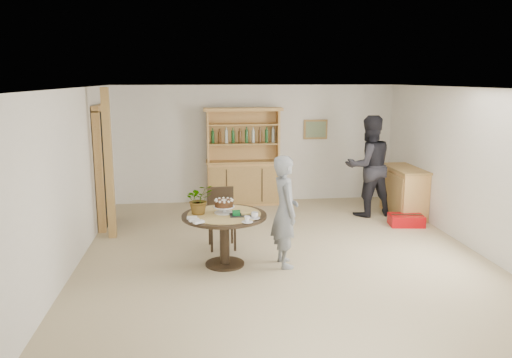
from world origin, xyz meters
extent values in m
plane|color=tan|center=(0.00, 0.00, 0.00)|extent=(7.00, 7.00, 0.00)
cube|color=white|center=(0.00, 3.50, 1.25)|extent=(6.00, 0.04, 2.50)
cube|color=white|center=(0.00, -3.50, 1.25)|extent=(6.00, 0.04, 2.50)
cube|color=white|center=(-3.00, 0.00, 1.25)|extent=(0.04, 7.00, 2.50)
cube|color=white|center=(3.00, 0.00, 1.25)|extent=(0.04, 7.00, 2.50)
cube|color=white|center=(0.00, 0.00, 2.50)|extent=(6.00, 7.00, 0.04)
cube|color=#B3894B|center=(1.30, 3.47, 1.55)|extent=(0.52, 0.03, 0.42)
cube|color=#59724C|center=(1.30, 3.45, 1.55)|extent=(0.44, 0.02, 0.34)
cube|color=black|center=(-2.94, 2.00, 1.05)|extent=(0.10, 0.90, 2.10)
cube|color=#DDAE5D|center=(-2.92, 1.50, 1.05)|extent=(0.12, 0.10, 2.10)
cube|color=#DDAE5D|center=(-2.92, 2.50, 1.05)|extent=(0.12, 0.10, 2.10)
cube|color=#DDAE5D|center=(-2.92, 2.00, 2.13)|extent=(0.12, 1.10, 0.10)
cube|color=#B3894B|center=(-2.70, 1.20, 1.25)|extent=(0.12, 0.12, 2.50)
cube|color=#DDAE5D|center=(-0.30, 3.24, 0.45)|extent=(1.50, 0.50, 0.90)
cube|color=#B3894B|center=(-0.30, 3.24, 0.92)|extent=(1.56, 0.54, 0.04)
cube|color=#DDAE5D|center=(-0.30, 3.34, 1.47)|extent=(1.50, 0.04, 1.06)
cube|color=#DDAE5D|center=(-1.03, 3.19, 1.47)|extent=(0.04, 0.34, 1.06)
cube|color=#DDAE5D|center=(0.43, 3.19, 1.47)|extent=(0.04, 0.34, 1.06)
cube|color=#B3894B|center=(-0.30, 3.19, 1.30)|extent=(1.44, 0.32, 0.03)
cube|color=#B3894B|center=(-0.30, 3.19, 1.70)|extent=(1.44, 0.32, 0.03)
cube|color=#DDAE5D|center=(-0.30, 3.19, 2.01)|extent=(1.62, 0.40, 0.06)
cylinder|color=#194C1E|center=(-0.86, 3.19, 1.46)|extent=(0.07, 0.07, 0.28)
cylinder|color=#4C2D14|center=(-0.70, 3.19, 1.46)|extent=(0.07, 0.07, 0.28)
cylinder|color=#B2BFB2|center=(-0.54, 3.19, 1.46)|extent=(0.07, 0.07, 0.28)
cylinder|color=#194C1E|center=(-0.38, 3.19, 1.46)|extent=(0.07, 0.07, 0.28)
cylinder|color=#4C2D14|center=(-0.22, 3.19, 1.46)|extent=(0.07, 0.07, 0.28)
cylinder|color=#B2BFB2|center=(-0.06, 3.19, 1.46)|extent=(0.07, 0.07, 0.28)
cylinder|color=#194C1E|center=(0.10, 3.19, 1.46)|extent=(0.07, 0.07, 0.28)
cylinder|color=#4C2D14|center=(0.26, 3.19, 1.46)|extent=(0.07, 0.07, 0.28)
cube|color=#DDAE5D|center=(2.74, 2.00, 0.45)|extent=(0.50, 1.20, 0.90)
cube|color=#B3894B|center=(2.74, 2.00, 0.92)|extent=(0.54, 1.26, 0.04)
cylinder|color=black|center=(-0.89, -0.29, 0.73)|extent=(1.20, 1.20, 0.04)
cylinder|color=black|center=(-0.89, -0.29, 0.36)|extent=(0.14, 0.14, 0.70)
cylinder|color=black|center=(-0.89, -0.29, 0.01)|extent=(0.56, 0.56, 0.03)
cylinder|color=tan|center=(-0.89, -0.29, 0.76)|extent=(1.04, 1.04, 0.01)
cube|color=black|center=(-0.89, 0.46, 0.45)|extent=(0.44, 0.44, 0.04)
cube|color=black|center=(-0.90, 0.65, 0.70)|extent=(0.42, 0.06, 0.46)
cube|color=black|center=(-0.90, 0.65, 0.92)|extent=(0.42, 0.07, 0.05)
cube|color=black|center=(-1.06, 0.27, 0.22)|extent=(0.04, 0.04, 0.44)
cube|color=black|center=(-0.70, 0.29, 0.22)|extent=(0.03, 0.04, 0.44)
cube|color=black|center=(-1.08, 0.63, 0.22)|extent=(0.04, 0.03, 0.44)
cube|color=black|center=(-0.72, 0.65, 0.22)|extent=(0.03, 0.03, 0.44)
cylinder|color=white|center=(-0.89, -0.24, 0.77)|extent=(0.28, 0.28, 0.01)
cylinder|color=white|center=(-0.89, -0.24, 0.81)|extent=(0.05, 0.05, 0.08)
cylinder|color=white|center=(-0.89, -0.24, 0.85)|extent=(0.30, 0.30, 0.01)
cylinder|color=#4A2B15|center=(-0.89, -0.24, 0.90)|extent=(0.26, 0.26, 0.09)
cylinder|color=white|center=(-0.89, -0.24, 0.95)|extent=(0.08, 0.08, 0.01)
sphere|color=white|center=(-0.77, -0.24, 0.95)|extent=(0.04, 0.04, 0.04)
sphere|color=white|center=(-0.79, -0.18, 0.95)|extent=(0.04, 0.04, 0.04)
sphere|color=white|center=(-0.83, -0.14, 0.95)|extent=(0.04, 0.04, 0.04)
sphere|color=white|center=(-0.89, -0.12, 0.95)|extent=(0.04, 0.04, 0.04)
sphere|color=white|center=(-0.95, -0.14, 0.95)|extent=(0.04, 0.04, 0.04)
sphere|color=white|center=(-0.99, -0.18, 0.95)|extent=(0.04, 0.04, 0.04)
sphere|color=white|center=(-1.01, -0.24, 0.95)|extent=(0.04, 0.04, 0.04)
sphere|color=white|center=(-0.99, -0.30, 0.95)|extent=(0.04, 0.04, 0.04)
sphere|color=white|center=(-0.95, -0.34, 0.95)|extent=(0.04, 0.04, 0.04)
sphere|color=white|center=(-0.89, -0.36, 0.95)|extent=(0.04, 0.04, 0.04)
sphere|color=white|center=(-0.83, -0.34, 0.95)|extent=(0.04, 0.04, 0.04)
sphere|color=white|center=(-0.79, -0.30, 0.95)|extent=(0.04, 0.04, 0.04)
imported|color=#3F7233|center=(-1.24, -0.24, 0.97)|extent=(0.47, 0.44, 0.42)
cube|color=black|center=(-0.67, -0.41, 0.77)|extent=(0.30, 0.20, 0.01)
cube|color=#0B6928|center=(-0.73, -0.41, 0.80)|extent=(0.10, 0.10, 0.06)
cube|color=#0B6928|center=(-0.73, -0.41, 0.83)|extent=(0.11, 0.02, 0.01)
cylinder|color=silver|center=(-0.49, -0.57, 0.76)|extent=(0.15, 0.15, 0.01)
imported|color=silver|center=(-0.49, -0.57, 0.81)|extent=(0.10, 0.10, 0.08)
cylinder|color=silver|center=(-0.61, -0.74, 0.76)|extent=(0.15, 0.15, 0.01)
imported|color=silver|center=(-0.61, -0.74, 0.81)|extent=(0.08, 0.08, 0.07)
cube|color=white|center=(-1.34, -0.49, 0.78)|extent=(0.14, 0.08, 0.03)
cube|color=white|center=(-1.31, -0.61, 0.78)|extent=(0.16, 0.11, 0.03)
cube|color=white|center=(-1.25, -0.71, 0.78)|extent=(0.16, 0.14, 0.03)
imported|color=slate|center=(-0.04, -0.39, 0.80)|extent=(0.44, 0.62, 1.59)
imported|color=black|center=(2.02, 2.06, 0.97)|extent=(1.06, 0.89, 1.95)
cube|color=#BA090D|center=(2.50, 1.28, 0.10)|extent=(0.65, 0.48, 0.20)
cube|color=black|center=(2.50, 1.28, 0.20)|extent=(0.56, 0.11, 0.01)
camera|label=1|loc=(-1.24, -7.09, 2.64)|focal=35.00mm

